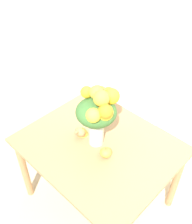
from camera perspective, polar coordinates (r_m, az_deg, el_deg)
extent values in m
plane|color=tan|center=(2.68, 0.53, -18.19)|extent=(12.00, 12.00, 0.00)
cube|color=white|center=(2.54, 19.73, 16.58)|extent=(8.00, 0.06, 2.70)
cube|color=#9E754C|center=(2.07, 0.66, -7.25)|extent=(1.15, 0.97, 0.03)
cylinder|color=#9E754C|center=(2.49, -15.34, -12.01)|extent=(0.06, 0.06, 0.74)
cylinder|color=#9E754C|center=(2.81, -1.05, -2.49)|extent=(0.06, 0.06, 0.74)
cylinder|color=#9E754C|center=(2.43, 17.00, -14.03)|extent=(0.06, 0.06, 0.74)
cylinder|color=#B2CCBC|center=(1.98, 0.00, -4.08)|extent=(0.11, 0.11, 0.25)
cylinder|color=silver|center=(2.03, 0.00, -5.50)|extent=(0.10, 0.10, 0.11)
cylinder|color=#38662D|center=(1.94, 0.49, -3.58)|extent=(0.01, 0.01, 0.31)
cylinder|color=#38662D|center=(1.96, 0.59, -3.03)|extent=(0.00, 0.00, 0.31)
cylinder|color=#38662D|center=(1.97, -0.11, -2.80)|extent=(0.01, 0.01, 0.31)
cylinder|color=#38662D|center=(1.96, -0.67, -3.18)|extent=(0.01, 0.01, 0.31)
cylinder|color=#38662D|center=(1.94, -0.30, -3.67)|extent=(0.00, 0.00, 0.31)
ellipsoid|color=#38662D|center=(1.86, 0.00, 0.00)|extent=(0.30, 0.30, 0.18)
sphere|color=yellow|center=(1.70, -0.60, -0.74)|extent=(0.10, 0.10, 0.10)
sphere|color=#AD9E33|center=(1.71, 1.18, 2.98)|extent=(0.11, 0.11, 0.11)
sphere|color=yellow|center=(1.77, 0.34, 4.56)|extent=(0.08, 0.08, 0.08)
sphere|color=orange|center=(1.93, 2.73, 4.02)|extent=(0.10, 0.10, 0.10)
sphere|color=yellow|center=(1.75, 2.01, -0.15)|extent=(0.11, 0.11, 0.11)
sphere|color=#D64C23|center=(1.78, 0.59, 4.06)|extent=(0.10, 0.10, 0.10)
sphere|color=yellow|center=(1.86, -2.06, 4.36)|extent=(0.09, 0.09, 0.09)
sphere|color=#AD9E33|center=(1.83, 1.00, 4.19)|extent=(0.10, 0.10, 0.10)
sphere|color=yellow|center=(1.80, 3.41, 3.47)|extent=(0.11, 0.11, 0.11)
sphere|color=#AD9E33|center=(1.75, 0.04, 4.27)|extent=(0.10, 0.10, 0.10)
sphere|color=orange|center=(1.70, 2.08, 0.09)|extent=(0.10, 0.10, 0.10)
ellipsoid|color=gold|center=(1.95, 2.15, -8.78)|extent=(0.09, 0.09, 0.07)
cylinder|color=brown|center=(1.92, 2.17, -8.03)|extent=(0.01, 0.01, 0.02)
ellipsoid|color=#A87A4C|center=(2.10, -3.49, -4.41)|extent=(0.09, 0.07, 0.07)
cone|color=orange|center=(2.11, -2.98, -4.02)|extent=(0.09, 0.09, 0.08)
sphere|color=#A87A4C|center=(2.06, -4.30, -4.45)|extent=(0.03, 0.03, 0.03)
cube|color=silver|center=(2.81, 9.06, -1.36)|extent=(0.43, 0.43, 0.02)
cylinder|color=silver|center=(2.94, 3.96, -4.55)|extent=(0.04, 0.04, 0.42)
cylinder|color=silver|center=(2.80, 9.11, -8.04)|extent=(0.04, 0.04, 0.42)
cylinder|color=silver|center=(3.13, 8.18, -1.45)|extent=(0.04, 0.04, 0.42)
cylinder|color=silver|center=(3.00, 13.18, -4.53)|extent=(0.04, 0.04, 0.42)
cube|color=silver|center=(2.80, 12.12, 4.06)|extent=(0.40, 0.03, 0.44)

